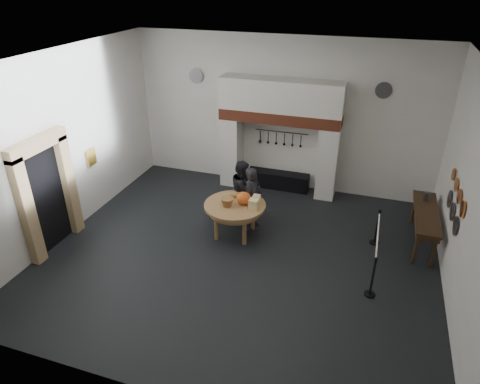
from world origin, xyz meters
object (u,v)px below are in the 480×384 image
(iron_range, at_px, (278,180))
(work_table, at_px, (235,205))
(barrier_post_near, at_px, (373,278))
(side_table, at_px, (427,213))
(barrier_post_far, at_px, (377,228))
(visitor_near, at_px, (253,199))
(visitor_far, at_px, (243,190))

(iron_range, bearing_deg, work_table, -97.96)
(barrier_post_near, bearing_deg, work_table, 159.10)
(side_table, distance_m, barrier_post_far, 1.21)
(visitor_near, distance_m, side_table, 4.22)
(barrier_post_far, bearing_deg, iron_range, 143.71)
(iron_range, distance_m, side_table, 4.54)
(visitor_near, relative_size, visitor_far, 1.02)
(iron_range, relative_size, work_table, 1.23)
(visitor_far, bearing_deg, iron_range, -17.22)
(visitor_near, bearing_deg, visitor_far, 58.90)
(side_table, relative_size, barrier_post_near, 2.44)
(visitor_near, height_order, barrier_post_near, visitor_near)
(work_table, height_order, visitor_near, visitor_near)
(side_table, bearing_deg, work_table, -166.82)
(visitor_far, bearing_deg, visitor_near, -139.23)
(iron_range, height_order, side_table, side_table)
(barrier_post_far, bearing_deg, visitor_far, 177.29)
(iron_range, xyz_separation_m, side_table, (4.10, -1.86, 0.62))
(visitor_near, relative_size, barrier_post_near, 1.89)
(work_table, xyz_separation_m, side_table, (4.51, 1.06, 0.03))
(work_table, relative_size, visitor_far, 0.92)
(visitor_near, distance_m, barrier_post_far, 3.14)
(iron_range, bearing_deg, barrier_post_near, -54.37)
(side_table, height_order, barrier_post_far, same)
(iron_range, bearing_deg, visitor_near, -91.73)
(visitor_far, distance_m, barrier_post_far, 3.53)
(iron_range, relative_size, visitor_near, 1.12)
(work_table, xyz_separation_m, barrier_post_far, (3.43, 0.69, -0.39))
(barrier_post_near, relative_size, barrier_post_far, 1.00)
(work_table, bearing_deg, barrier_post_near, -20.90)
(work_table, distance_m, barrier_post_near, 3.70)
(visitor_near, relative_size, side_table, 0.77)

